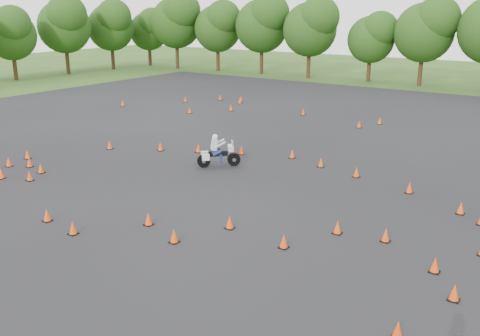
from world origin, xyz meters
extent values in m
plane|color=#2D5119|center=(0.00, 0.00, 0.00)|extent=(140.00, 140.00, 0.00)
plane|color=black|center=(0.00, 6.00, 0.01)|extent=(62.00, 62.00, 0.00)
cone|color=#FF470A|center=(8.44, 1.71, 0.23)|extent=(0.26, 0.26, 0.45)
cone|color=#FF470A|center=(-9.50, 1.38, 0.23)|extent=(0.26, 0.26, 0.45)
cone|color=#FF470A|center=(-11.18, 19.26, 0.23)|extent=(0.26, 0.26, 0.45)
cone|color=#FF470A|center=(-4.26, -2.19, 0.23)|extent=(0.26, 0.26, 0.45)
cone|color=#FF470A|center=(5.66, 8.26, 0.23)|extent=(0.26, 0.26, 0.45)
cone|color=#FF470A|center=(-16.43, 20.24, 0.23)|extent=(0.26, 0.26, 0.45)
cone|color=#FF470A|center=(-12.81, 23.01, 0.23)|extent=(0.26, 0.26, 0.45)
cone|color=#FF470A|center=(2.98, 9.09, 0.23)|extent=(0.26, 0.26, 0.45)
cone|color=#FF470A|center=(-2.55, -2.43, 0.23)|extent=(0.26, 0.26, 0.45)
cone|color=#FF470A|center=(-8.93, 0.37, 0.23)|extent=(0.26, 0.26, 0.45)
cone|color=#FF470A|center=(-5.71, 8.44, 0.23)|extent=(0.26, 0.26, 0.45)
cone|color=#FF470A|center=(6.51, 3.00, 0.23)|extent=(0.26, 0.26, 0.45)
cone|color=#FF470A|center=(9.29, 0.39, 0.23)|extent=(0.26, 0.26, 0.45)
cone|color=#FF470A|center=(0.77, -1.00, 0.23)|extent=(0.26, 0.26, 0.45)
cone|color=#FF470A|center=(8.62, -2.15, 0.23)|extent=(0.26, 0.26, 0.45)
cone|color=#FF470A|center=(-13.11, 16.73, 0.23)|extent=(0.26, 0.26, 0.45)
cone|color=#FF470A|center=(-12.37, 22.20, 0.23)|extent=(0.26, 0.26, 0.45)
cone|color=#FF470A|center=(-11.71, 1.16, 0.23)|extent=(0.26, 0.26, 0.45)
cone|color=#FF470A|center=(7.99, 6.98, 0.23)|extent=(0.26, 0.26, 0.45)
cone|color=#FF470A|center=(-0.93, 19.05, 0.23)|extent=(0.26, 0.26, 0.45)
cone|color=#FF470A|center=(-12.18, 2.54, 0.23)|extent=(0.26, 0.26, 0.45)
cone|color=#FF470A|center=(1.61, 0.98, 0.23)|extent=(0.26, 0.26, 0.45)
cone|color=#FF470A|center=(-7.64, 7.58, 0.23)|extent=(0.26, 0.26, 0.45)
cone|color=#FF470A|center=(-10.81, 1.68, 0.23)|extent=(0.26, 0.26, 0.45)
cone|color=#FF470A|center=(-19.40, 16.14, 0.23)|extent=(0.26, 0.26, 0.45)
cone|color=#FF470A|center=(-10.27, -0.17, 0.23)|extent=(0.26, 0.26, 0.45)
cone|color=#FF470A|center=(-5.91, 20.84, 0.23)|extent=(0.26, 0.26, 0.45)
cone|color=#FF470A|center=(-0.97, -0.39, 0.23)|extent=(0.26, 0.26, 0.45)
cone|color=#FF470A|center=(3.96, 0.68, 0.23)|extent=(0.26, 0.26, 0.45)
cone|color=#FF470A|center=(-0.21, 20.84, 0.23)|extent=(0.26, 0.26, 0.45)
cone|color=#FF470A|center=(-1.00, 10.26, 0.23)|extent=(0.26, 0.26, 0.45)
cone|color=#FF470A|center=(-14.66, 22.64, 0.23)|extent=(0.26, 0.26, 0.45)
cone|color=#FF470A|center=(0.93, 9.62, 0.23)|extent=(0.26, 0.26, 0.45)
cone|color=#FF470A|center=(4.92, 2.70, 0.23)|extent=(0.26, 0.26, 0.45)
cone|color=#FF470A|center=(-3.59, 9.41, 0.23)|extent=(0.26, 0.26, 0.45)
cone|color=#FF470A|center=(-10.17, 6.26, 0.23)|extent=(0.26, 0.26, 0.45)
camera|label=1|loc=(11.65, -13.17, 7.45)|focal=40.00mm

